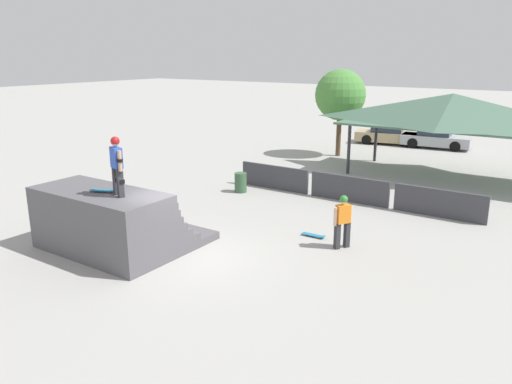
% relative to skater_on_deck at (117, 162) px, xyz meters
% --- Properties ---
extents(ground_plane, '(160.00, 160.00, 0.00)m').
position_rel_skater_on_deck_xyz_m(ground_plane, '(1.32, 1.07, -2.90)').
color(ground_plane, '#A3A09B').
extents(quarter_pipe_ramp, '(4.39, 3.84, 1.92)m').
position_rel_skater_on_deck_xyz_m(quarter_pipe_ramp, '(-0.89, 0.36, -2.05)').
color(quarter_pipe_ramp, '#565459').
rests_on(quarter_pipe_ramp, ground).
extents(skater_on_deck, '(0.72, 0.41, 1.69)m').
position_rel_skater_on_deck_xyz_m(skater_on_deck, '(0.00, 0.00, 0.00)').
color(skater_on_deck, '#2D2D33').
rests_on(skater_on_deck, quarter_pipe_ramp).
extents(skateboard_on_deck, '(0.78, 0.50, 0.09)m').
position_rel_skater_on_deck_xyz_m(skateboard_on_deck, '(-0.67, 0.01, -0.92)').
color(skateboard_on_deck, red).
rests_on(skateboard_on_deck, quarter_pipe_ramp).
extents(bystander_walking, '(0.43, 0.62, 1.69)m').
position_rel_skater_on_deck_xyz_m(bystander_walking, '(4.95, 4.37, -1.90)').
color(bystander_walking, '#2D2D33').
rests_on(bystander_walking, ground).
extents(skateboard_on_ground, '(0.81, 0.22, 0.09)m').
position_rel_skater_on_deck_xyz_m(skateboard_on_ground, '(3.80, 4.73, -2.84)').
color(skateboard_on_ground, red).
rests_on(skateboard_on_ground, ground).
extents(barrier_fence, '(10.49, 0.12, 1.05)m').
position_rel_skater_on_deck_xyz_m(barrier_fence, '(3.06, 9.17, -2.37)').
color(barrier_fence, '#3D3D42').
rests_on(barrier_fence, ground).
extents(pavilion_shelter, '(10.11, 4.29, 4.03)m').
position_rel_skater_on_deck_xyz_m(pavilion_shelter, '(5.30, 15.53, 0.34)').
color(pavilion_shelter, '#2D2D33').
rests_on(pavilion_shelter, ground).
extents(tree_beside_pavilion, '(2.90, 2.90, 4.99)m').
position_rel_skater_on_deck_xyz_m(tree_beside_pavilion, '(-1.36, 17.62, 0.63)').
color(tree_beside_pavilion, brown).
rests_on(tree_beside_pavilion, ground).
extents(trash_bin, '(0.52, 0.52, 0.85)m').
position_rel_skater_on_deck_xyz_m(trash_bin, '(-1.43, 7.88, -2.47)').
color(trash_bin, '#385B3D').
rests_on(trash_bin, ground).
extents(parked_car_tan, '(4.47, 2.53, 1.27)m').
position_rel_skater_on_deck_xyz_m(parked_car_tan, '(-0.32, 23.19, -2.30)').
color(parked_car_tan, tan).
rests_on(parked_car_tan, ground).
extents(parked_car_silver, '(4.32, 2.07, 1.27)m').
position_rel_skater_on_deck_xyz_m(parked_car_silver, '(2.71, 23.41, -2.30)').
color(parked_car_silver, '#A8AAAF').
rests_on(parked_car_silver, ground).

